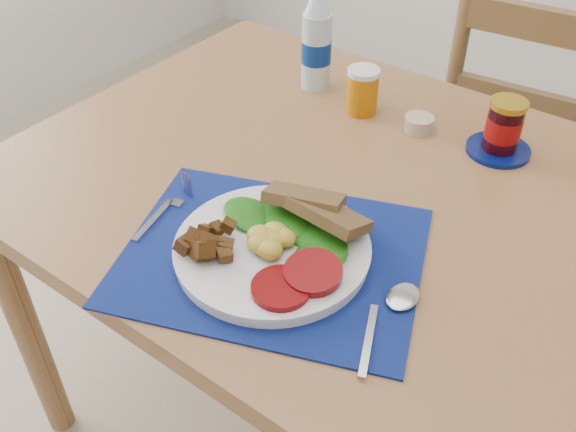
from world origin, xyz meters
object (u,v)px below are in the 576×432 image
object	(u,v)px
jam_on_saucer	(503,130)
water_bottle	(316,45)
breakfast_plate	(267,245)
chair_far	(528,131)
juice_glass	(362,92)

from	to	relation	value
jam_on_saucer	water_bottle	bearing A→B (deg)	178.98
breakfast_plate	chair_far	bearing A→B (deg)	72.72
water_bottle	juice_glass	world-z (taller)	water_bottle
chair_far	water_bottle	distance (m)	0.62
breakfast_plate	juice_glass	size ratio (longest dim) A/B	3.33
water_bottle	jam_on_saucer	bearing A→B (deg)	-1.02
chair_far	jam_on_saucer	distance (m)	0.48
water_bottle	juice_glass	size ratio (longest dim) A/B	2.45
juice_glass	chair_far	bearing A→B (deg)	62.16
water_bottle	jam_on_saucer	world-z (taller)	water_bottle
breakfast_plate	jam_on_saucer	distance (m)	0.51
juice_glass	jam_on_saucer	xyz separation A→B (m)	(0.28, 0.03, 0.00)
water_bottle	jam_on_saucer	xyz separation A→B (m)	(0.42, -0.01, -0.05)
chair_far	water_bottle	size ratio (longest dim) A/B	5.16
chair_far	juice_glass	size ratio (longest dim) A/B	12.65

